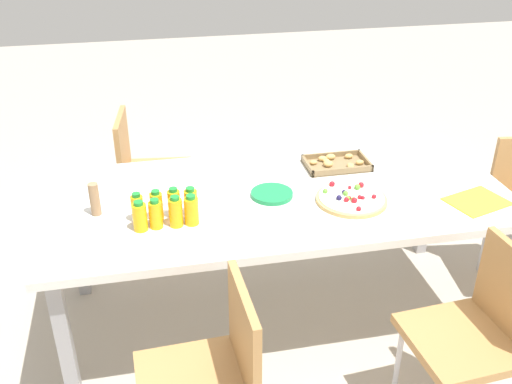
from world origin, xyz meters
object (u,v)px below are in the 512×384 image
object	(u,v)px
juice_bottle_3	(191,210)
paper_folder	(477,201)
juice_bottle_4	(138,208)
chair_near_right	(479,328)
juice_bottle_6	(174,203)
plate_stack	(272,194)
snack_tray	(336,163)
napkin_stack	(167,196)
juice_bottle_2	(176,212)
juice_bottle_0	(140,217)
party_table	(279,204)
chair_near_left	(212,371)
fruit_pizza	(351,199)
juice_bottle_1	(156,214)
juice_bottle_7	(191,202)
juice_bottle_5	(157,206)
chair_far_left	(145,168)
cardboard_tube	(95,199)

from	to	relation	value
juice_bottle_3	paper_folder	bearing A→B (deg)	-3.41
juice_bottle_4	paper_folder	bearing A→B (deg)	-5.47
juice_bottle_4	chair_near_right	bearing A→B (deg)	-28.87
juice_bottle_6	plate_stack	bearing A→B (deg)	11.87
juice_bottle_3	snack_tray	bearing A→B (deg)	27.78
chair_near_right	juice_bottle_6	size ratio (longest dim) A/B	5.89
napkin_stack	paper_folder	distance (m)	1.43
juice_bottle_2	plate_stack	world-z (taller)	juice_bottle_2
juice_bottle_0	paper_folder	xyz separation A→B (m)	(1.51, -0.07, -0.06)
juice_bottle_0	juice_bottle_4	world-z (taller)	same
juice_bottle_2	snack_tray	xyz separation A→B (m)	(0.85, 0.42, -0.05)
party_table	plate_stack	distance (m)	0.08
juice_bottle_2	juice_bottle_3	world-z (taller)	juice_bottle_2
juice_bottle_4	juice_bottle_2	bearing A→B (deg)	-24.35
juice_bottle_0	snack_tray	distance (m)	1.09
chair_near_left	snack_tray	size ratio (longest dim) A/B	2.58
chair_near_left	fruit_pizza	bearing A→B (deg)	-49.91
plate_stack	juice_bottle_3	bearing A→B (deg)	-156.62
juice_bottle_1	snack_tray	distance (m)	1.02
juice_bottle_4	napkin_stack	size ratio (longest dim) A/B	0.90
juice_bottle_1	plate_stack	distance (m)	0.57
juice_bottle_1	juice_bottle_4	size ratio (longest dim) A/B	0.99
chair_near_right	juice_bottle_7	distance (m)	1.28
party_table	juice_bottle_5	size ratio (longest dim) A/B	15.56
juice_bottle_6	plate_stack	xyz separation A→B (m)	(0.46, 0.10, -0.06)
chair_near_left	chair_near_right	world-z (taller)	same
plate_stack	juice_bottle_4	bearing A→B (deg)	-170.71
snack_tray	napkin_stack	world-z (taller)	snack_tray
chair_far_left	juice_bottle_2	size ratio (longest dim) A/B	5.85
napkin_stack	paper_folder	bearing A→B (deg)	-13.08
juice_bottle_5	snack_tray	distance (m)	0.99
juice_bottle_0	cardboard_tube	bearing A→B (deg)	137.98
chair_near_left	juice_bottle_6	size ratio (longest dim) A/B	5.89
chair_near_left	juice_bottle_5	world-z (taller)	juice_bottle_5
party_table	snack_tray	size ratio (longest dim) A/B	6.70
juice_bottle_3	juice_bottle_7	size ratio (longest dim) A/B	1.05
juice_bottle_4	fruit_pizza	bearing A→B (deg)	-1.27
juice_bottle_6	cardboard_tube	size ratio (longest dim) A/B	0.93
chair_near_left	juice_bottle_4	bearing A→B (deg)	14.22
juice_bottle_5	snack_tray	world-z (taller)	juice_bottle_5
juice_bottle_2	paper_folder	xyz separation A→B (m)	(1.36, -0.07, -0.06)
chair_near_right	juice_bottle_2	world-z (taller)	juice_bottle_2
juice_bottle_4	fruit_pizza	world-z (taller)	juice_bottle_4
chair_near_right	plate_stack	bearing A→B (deg)	34.81
juice_bottle_1	juice_bottle_3	distance (m)	0.15
juice_bottle_1	napkin_stack	bearing A→B (deg)	76.01
chair_near_right	paper_folder	size ratio (longest dim) A/B	3.19
napkin_stack	paper_folder	xyz separation A→B (m)	(1.39, -0.32, -0.01)
juice_bottle_6	napkin_stack	distance (m)	0.18
cardboard_tube	juice_bottle_5	bearing A→B (deg)	-19.73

